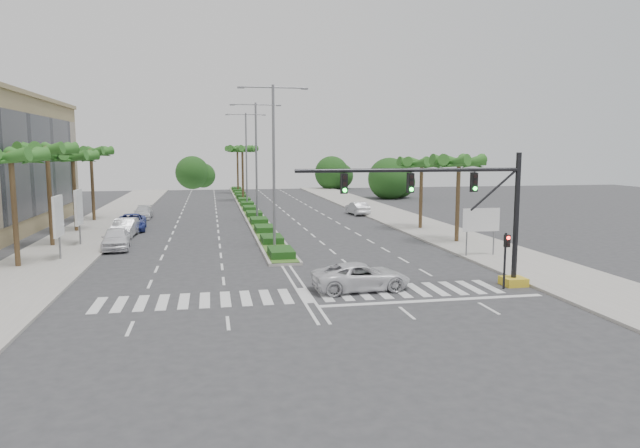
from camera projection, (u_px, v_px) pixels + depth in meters
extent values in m
plane|color=#333335|center=(305.00, 295.00, 28.89)|extent=(160.00, 160.00, 0.00)
cube|color=gray|center=(436.00, 231.00, 51.20)|extent=(6.00, 120.00, 0.15)
cube|color=gray|center=(77.00, 241.00, 45.51)|extent=(6.00, 120.00, 0.15)
cube|color=gray|center=(248.00, 207.00, 72.70)|extent=(2.20, 75.00, 0.20)
cube|color=#345C1F|center=(248.00, 206.00, 72.68)|extent=(1.80, 75.00, 0.04)
cube|color=gold|center=(513.00, 281.00, 31.01)|extent=(1.20, 1.20, 0.45)
cylinder|color=black|center=(516.00, 218.00, 30.57)|extent=(0.28, 0.28, 7.00)
cylinder|color=black|center=(411.00, 170.00, 29.11)|extent=(12.00, 0.20, 0.20)
cylinder|color=black|center=(493.00, 190.00, 30.11)|extent=(2.53, 0.12, 2.15)
cube|color=black|center=(474.00, 182.00, 29.85)|extent=(0.32, 0.24, 1.00)
cylinder|color=#19E533|center=(475.00, 188.00, 29.75)|extent=(0.20, 0.06, 0.20)
cube|color=black|center=(411.00, 183.00, 29.19)|extent=(0.32, 0.24, 1.00)
cylinder|color=#19E533|center=(411.00, 189.00, 29.10)|extent=(0.20, 0.06, 0.20)
cube|color=black|center=(344.00, 184.00, 28.54)|extent=(0.32, 0.24, 1.00)
cylinder|color=#19E533|center=(345.00, 190.00, 28.44)|extent=(0.20, 0.06, 0.20)
cylinder|color=black|center=(505.00, 261.00, 30.10)|extent=(0.12, 0.12, 3.00)
cube|color=black|center=(507.00, 241.00, 29.81)|extent=(0.28, 0.22, 0.65)
cylinder|color=red|center=(508.00, 238.00, 29.66)|extent=(0.18, 0.05, 0.18)
cylinder|color=slate|center=(467.00, 238.00, 38.84)|extent=(0.10, 0.10, 2.80)
cylinder|color=slate|center=(494.00, 237.00, 39.22)|extent=(0.10, 0.10, 2.80)
cube|color=#0C6638|center=(481.00, 220.00, 38.87)|extent=(2.60, 0.08, 1.50)
cube|color=white|center=(481.00, 220.00, 38.82)|extent=(2.70, 0.02, 1.60)
cylinder|color=slate|center=(60.00, 240.00, 37.68)|extent=(0.12, 0.12, 2.80)
cube|color=white|center=(58.00, 216.00, 37.48)|extent=(0.18, 2.10, 2.70)
cube|color=#D8594C|center=(58.00, 216.00, 37.48)|extent=(0.12, 2.00, 2.60)
cylinder|color=slate|center=(80.00, 228.00, 43.53)|extent=(0.12, 0.12, 2.80)
cube|color=white|center=(79.00, 207.00, 43.32)|extent=(0.18, 2.10, 2.70)
cube|color=#D8594C|center=(79.00, 207.00, 43.32)|extent=(0.12, 2.00, 2.60)
cylinder|color=brown|center=(15.00, 213.00, 35.09)|extent=(0.32, 0.32, 7.00)
sphere|color=brown|center=(11.00, 157.00, 34.65)|extent=(0.70, 0.70, 0.70)
cone|color=#276821|center=(30.00, 159.00, 34.87)|extent=(0.90, 3.62, 1.50)
cone|color=#276821|center=(27.00, 158.00, 35.63)|extent=(3.39, 2.96, 1.50)
cone|color=#276821|center=(12.00, 158.00, 35.66)|extent=(3.73, 1.68, 1.50)
cone|color=#276821|center=(0.00, 159.00, 33.57)|extent=(3.73, 1.68, 1.50)
cone|color=#276821|center=(18.00, 159.00, 33.96)|extent=(3.39, 2.96, 1.50)
cylinder|color=brown|center=(50.00, 199.00, 42.85)|extent=(0.32, 0.32, 7.40)
sphere|color=brown|center=(47.00, 150.00, 42.39)|extent=(0.70, 0.70, 0.70)
cone|color=#276821|center=(63.00, 152.00, 42.61)|extent=(0.90, 3.62, 1.50)
cone|color=#276821|center=(60.00, 152.00, 43.37)|extent=(3.39, 2.96, 1.50)
cone|color=#276821|center=(47.00, 152.00, 43.40)|extent=(3.73, 1.68, 1.50)
cone|color=#276821|center=(35.00, 152.00, 42.68)|extent=(2.38, 3.65, 1.50)
cone|color=#276821|center=(31.00, 152.00, 41.75)|extent=(2.38, 3.65, 1.50)
cone|color=#276821|center=(39.00, 152.00, 41.31)|extent=(3.73, 1.68, 1.50)
cone|color=#276821|center=(54.00, 152.00, 41.69)|extent=(3.39, 2.96, 1.50)
cylinder|color=brown|center=(75.00, 194.00, 50.68)|extent=(0.32, 0.32, 6.80)
sphere|color=brown|center=(73.00, 157.00, 50.26)|extent=(0.70, 0.70, 0.70)
cone|color=#276821|center=(86.00, 158.00, 50.48)|extent=(0.90, 3.62, 1.50)
cone|color=#276821|center=(83.00, 158.00, 51.24)|extent=(3.39, 2.96, 1.50)
cone|color=#276821|center=(73.00, 158.00, 51.27)|extent=(3.73, 1.68, 1.50)
cone|color=#276821|center=(62.00, 158.00, 50.55)|extent=(2.38, 3.65, 1.50)
cone|color=#276821|center=(59.00, 158.00, 49.62)|extent=(2.38, 3.65, 1.50)
cone|color=#276821|center=(67.00, 158.00, 49.18)|extent=(3.73, 1.68, 1.50)
cone|color=#276821|center=(79.00, 158.00, 49.56)|extent=(3.39, 2.96, 1.50)
cylinder|color=brown|center=(93.00, 187.00, 58.45)|extent=(0.32, 0.32, 7.20)
sphere|color=brown|center=(91.00, 152.00, 58.00)|extent=(0.70, 0.70, 0.70)
cone|color=#276821|center=(102.00, 153.00, 58.22)|extent=(0.90, 3.62, 1.50)
cone|color=#276821|center=(99.00, 153.00, 58.98)|extent=(3.39, 2.96, 1.50)
cone|color=#276821|center=(90.00, 153.00, 59.01)|extent=(3.73, 1.68, 1.50)
cone|color=#276821|center=(82.00, 153.00, 58.29)|extent=(2.38, 3.65, 1.50)
cone|color=#276821|center=(79.00, 153.00, 57.36)|extent=(2.38, 3.65, 1.50)
cone|color=#276821|center=(86.00, 153.00, 56.92)|extent=(3.73, 1.68, 1.50)
cone|color=#276821|center=(96.00, 153.00, 57.30)|extent=(3.39, 2.96, 1.50)
cylinder|color=brown|center=(458.00, 202.00, 44.82)|extent=(0.32, 0.32, 6.50)
sphere|color=brown|center=(459.00, 162.00, 44.41)|extent=(0.70, 0.70, 0.70)
cone|color=#276821|center=(472.00, 163.00, 44.63)|extent=(0.90, 3.62, 1.50)
cone|color=#276821|center=(462.00, 163.00, 45.39)|extent=(3.39, 2.96, 1.50)
cone|color=#276821|center=(450.00, 163.00, 45.43)|extent=(3.73, 1.68, 1.50)
cone|color=#276821|center=(445.00, 163.00, 44.71)|extent=(2.38, 3.65, 1.50)
cone|color=#276821|center=(449.00, 163.00, 43.78)|extent=(2.38, 3.65, 1.50)
cone|color=#276821|center=(462.00, 164.00, 43.34)|extent=(3.73, 1.68, 1.50)
cone|color=#276821|center=(472.00, 163.00, 43.72)|extent=(3.39, 2.96, 1.50)
cylinder|color=brown|center=(421.00, 196.00, 52.63)|extent=(0.32, 0.32, 6.20)
sphere|color=brown|center=(422.00, 163.00, 52.24)|extent=(0.70, 0.70, 0.70)
cone|color=#276821|center=(433.00, 165.00, 52.46)|extent=(0.90, 3.62, 1.50)
cone|color=#276821|center=(425.00, 164.00, 53.22)|extent=(3.39, 2.96, 1.50)
cone|color=#276821|center=(415.00, 164.00, 53.25)|extent=(3.73, 1.68, 1.50)
cone|color=#276821|center=(410.00, 164.00, 52.54)|extent=(2.38, 3.65, 1.50)
cone|color=#276821|center=(413.00, 165.00, 51.61)|extent=(2.38, 3.65, 1.50)
cone|color=#276821|center=(423.00, 165.00, 51.17)|extent=(3.73, 1.68, 1.50)
cone|color=#276821|center=(432.00, 165.00, 51.55)|extent=(3.39, 2.96, 1.50)
cylinder|color=brown|center=(243.00, 175.00, 81.97)|extent=(0.32, 0.32, 7.50)
sphere|color=brown|center=(242.00, 150.00, 81.50)|extent=(0.70, 0.70, 0.70)
cone|color=#276821|center=(250.00, 150.00, 81.72)|extent=(0.90, 3.62, 1.50)
cone|color=#276821|center=(247.00, 150.00, 82.48)|extent=(3.39, 2.96, 1.50)
cone|color=#276821|center=(240.00, 150.00, 82.51)|extent=(3.73, 1.68, 1.50)
cone|color=#276821|center=(235.00, 150.00, 81.79)|extent=(2.38, 3.65, 1.50)
cone|color=#276821|center=(235.00, 150.00, 80.86)|extent=(2.38, 3.65, 1.50)
cone|color=#276821|center=(241.00, 150.00, 80.42)|extent=(3.73, 1.68, 1.50)
cone|color=#276821|center=(248.00, 150.00, 80.80)|extent=(3.39, 2.96, 1.50)
cylinder|color=brown|center=(238.00, 171.00, 96.58)|extent=(0.32, 0.32, 7.50)
sphere|color=brown|center=(237.00, 150.00, 96.11)|extent=(0.70, 0.70, 0.70)
cone|color=#276821|center=(244.00, 150.00, 96.32)|extent=(0.90, 3.62, 1.50)
cone|color=#276821|center=(241.00, 150.00, 97.08)|extent=(3.39, 2.96, 1.50)
cone|color=#276821|center=(236.00, 150.00, 97.12)|extent=(3.73, 1.68, 1.50)
cone|color=#276821|center=(231.00, 150.00, 96.40)|extent=(2.38, 3.65, 1.50)
cone|color=#276821|center=(232.00, 150.00, 95.47)|extent=(2.38, 3.65, 1.50)
cone|color=#276821|center=(236.00, 150.00, 95.03)|extent=(3.73, 1.68, 1.50)
cone|color=#276821|center=(242.00, 150.00, 95.41)|extent=(3.39, 2.96, 1.50)
cylinder|color=slate|center=(274.00, 168.00, 41.75)|extent=(0.20, 0.20, 12.00)
cylinder|color=slate|center=(256.00, 87.00, 40.78)|extent=(2.40, 0.10, 0.10)
cylinder|color=slate|center=(289.00, 88.00, 41.23)|extent=(2.40, 0.10, 0.10)
cube|color=slate|center=(241.00, 87.00, 40.58)|extent=(0.50, 0.25, 0.12)
cube|color=slate|center=(304.00, 89.00, 41.44)|extent=(0.50, 0.25, 0.12)
cylinder|color=slate|center=(256.00, 163.00, 57.33)|extent=(0.20, 0.20, 12.00)
cylinder|color=slate|center=(243.00, 104.00, 56.36)|extent=(2.40, 0.10, 0.10)
cylinder|color=slate|center=(268.00, 105.00, 56.81)|extent=(2.40, 0.10, 0.10)
cube|color=slate|center=(232.00, 105.00, 56.16)|extent=(0.50, 0.25, 0.12)
cube|color=slate|center=(279.00, 106.00, 57.02)|extent=(0.50, 0.25, 0.12)
cylinder|color=slate|center=(246.00, 160.00, 72.91)|extent=(0.20, 0.20, 12.00)
cylinder|color=slate|center=(236.00, 114.00, 71.94)|extent=(2.40, 0.10, 0.10)
cylinder|color=slate|center=(255.00, 115.00, 72.39)|extent=(2.40, 0.10, 0.10)
cube|color=slate|center=(227.00, 115.00, 71.74)|extent=(0.50, 0.25, 0.12)
cube|color=slate|center=(264.00, 115.00, 72.60)|extent=(0.50, 0.25, 0.12)
imported|color=white|center=(116.00, 238.00, 42.20)|extent=(2.37, 4.96, 1.64)
imported|color=silver|center=(125.00, 228.00, 48.29)|extent=(1.97, 4.88, 1.58)
imported|color=#314096|center=(131.00, 222.00, 52.09)|extent=(2.91, 5.63, 1.52)
imported|color=silver|center=(143.00, 213.00, 61.25)|extent=(1.85, 4.50, 1.30)
imported|color=silver|center=(361.00, 276.00, 29.96)|extent=(5.35, 2.78, 1.44)
imported|color=silver|center=(357.00, 208.00, 64.93)|extent=(1.98, 4.58, 1.47)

